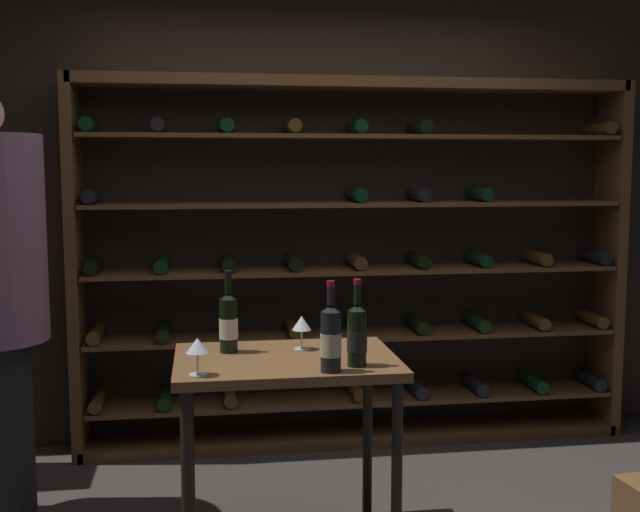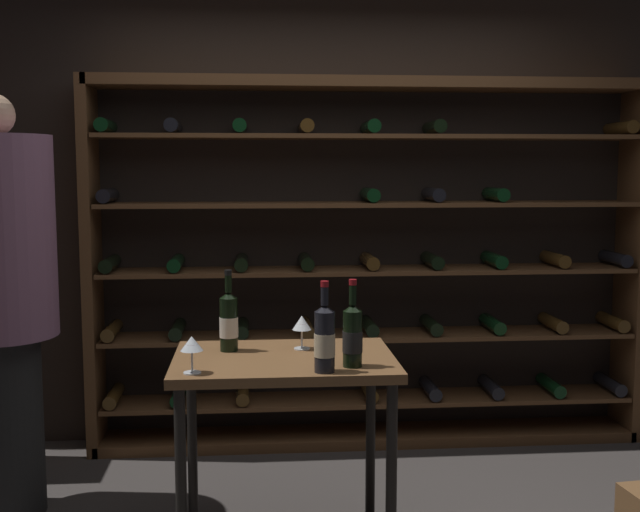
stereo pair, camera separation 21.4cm
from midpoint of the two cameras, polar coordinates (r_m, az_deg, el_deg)
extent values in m
cube|color=black|center=(4.66, 1.84, 3.09)|extent=(5.36, 0.10, 2.66)
cube|color=brown|center=(4.52, -14.95, -0.81)|extent=(0.06, 0.32, 2.10)
cube|color=brown|center=(5.02, 22.83, -0.38)|extent=(0.06, 0.32, 2.10)
cube|color=brown|center=(4.50, 5.10, 12.37)|extent=(3.13, 0.32, 0.06)
cube|color=brown|center=(4.75, 4.85, -12.92)|extent=(3.13, 0.32, 0.06)
cube|color=brown|center=(4.68, 4.88, -10.32)|extent=(3.05, 0.32, 0.02)
cylinder|color=#4C3314|center=(4.65, -13.45, -9.87)|extent=(0.08, 0.30, 0.08)
cylinder|color=black|center=(4.61, -8.88, -9.92)|extent=(0.08, 0.30, 0.08)
cylinder|color=#4C3314|center=(4.60, -4.27, -9.90)|extent=(0.08, 0.30, 0.08)
cylinder|color=#4C3314|center=(4.67, 4.88, -9.67)|extent=(0.08, 0.30, 0.08)
cylinder|color=black|center=(4.74, 9.30, -9.48)|extent=(0.08, 0.30, 0.08)
cylinder|color=black|center=(4.84, 13.56, -9.24)|extent=(0.08, 0.30, 0.08)
cylinder|color=black|center=(4.97, 17.62, -8.96)|extent=(0.08, 0.30, 0.08)
cylinder|color=black|center=(5.11, 21.45, -8.66)|extent=(0.08, 0.30, 0.08)
cube|color=brown|center=(4.59, 4.92, -5.77)|extent=(3.05, 0.32, 0.02)
cylinder|color=#4C3314|center=(4.56, -13.57, -5.29)|extent=(0.08, 0.30, 0.08)
cylinder|color=black|center=(4.52, -8.97, -5.29)|extent=(0.08, 0.30, 0.08)
cylinder|color=black|center=(4.51, -4.31, -5.26)|extent=(0.08, 0.30, 0.08)
cylinder|color=#4C3314|center=(4.53, 0.34, -5.19)|extent=(0.08, 0.30, 0.08)
cylinder|color=black|center=(4.57, 4.93, -5.10)|extent=(0.08, 0.30, 0.08)
cylinder|color=black|center=(4.65, 9.39, -4.97)|extent=(0.08, 0.30, 0.08)
cylinder|color=black|center=(4.75, 13.68, -4.82)|extent=(0.08, 0.30, 0.08)
cylinder|color=#4C3314|center=(4.88, 17.77, -4.65)|extent=(0.08, 0.30, 0.08)
cylinder|color=#4C3314|center=(5.03, 21.63, -4.47)|extent=(0.08, 0.30, 0.08)
cube|color=brown|center=(4.52, 4.97, -1.06)|extent=(3.05, 0.32, 0.02)
cylinder|color=black|center=(4.50, -13.70, -0.55)|extent=(0.08, 0.30, 0.08)
cylinder|color=black|center=(4.46, -9.05, -0.51)|extent=(0.08, 0.30, 0.08)
cylinder|color=black|center=(4.45, -4.35, -0.46)|extent=(0.08, 0.30, 0.08)
cylinder|color=black|center=(4.47, 0.35, -0.41)|extent=(0.08, 0.30, 0.08)
cylinder|color=#4C3314|center=(4.51, 4.98, -0.37)|extent=(0.08, 0.30, 0.08)
cylinder|color=black|center=(4.59, 9.48, -0.32)|extent=(0.08, 0.30, 0.08)
cylinder|color=black|center=(4.69, 13.81, -0.27)|extent=(0.08, 0.30, 0.08)
cylinder|color=#4C3314|center=(4.82, 17.93, -0.22)|extent=(0.08, 0.30, 0.08)
cylinder|color=black|center=(4.98, 21.82, -0.17)|extent=(0.08, 0.30, 0.08)
cube|color=brown|center=(4.49, 5.02, 3.76)|extent=(3.05, 0.32, 0.02)
cylinder|color=black|center=(4.47, -13.83, 4.29)|extent=(0.08, 0.30, 0.08)
cylinder|color=black|center=(4.48, 5.02, 4.46)|extent=(0.08, 0.30, 0.08)
cylinder|color=black|center=(4.56, 9.57, 4.43)|extent=(0.08, 0.30, 0.08)
cylinder|color=black|center=(4.66, 13.94, 4.37)|extent=(0.08, 0.30, 0.08)
cube|color=brown|center=(4.48, 5.06, 8.61)|extent=(3.05, 0.32, 0.02)
cylinder|color=black|center=(4.47, -13.97, 9.16)|extent=(0.08, 0.30, 0.08)
cylinder|color=black|center=(4.43, -9.23, 9.29)|extent=(0.08, 0.30, 0.08)
cylinder|color=black|center=(4.42, -4.44, 9.36)|extent=(0.08, 0.30, 0.08)
cylinder|color=#4C3314|center=(4.44, 0.35, 9.37)|extent=(0.08, 0.30, 0.08)
cylinder|color=black|center=(4.49, 5.07, 9.32)|extent=(0.08, 0.30, 0.08)
cylinder|color=black|center=(4.56, 9.66, 9.20)|extent=(0.08, 0.30, 0.08)
cylinder|color=#4C3314|center=(4.95, 22.19, 8.60)|extent=(0.08, 0.30, 0.08)
cube|color=brown|center=(3.26, -0.73, -7.67)|extent=(0.91, 0.65, 0.04)
cylinder|color=black|center=(3.13, -8.05, -16.35)|extent=(0.04, 0.04, 0.79)
cylinder|color=black|center=(3.19, 7.20, -15.90)|extent=(0.04, 0.04, 0.79)
cylinder|color=black|center=(3.64, -7.57, -13.01)|extent=(0.04, 0.04, 0.79)
cylinder|color=black|center=(3.69, 5.39, -12.71)|extent=(0.04, 0.04, 0.79)
cylinder|color=black|center=(3.94, -20.30, -11.45)|extent=(0.32, 0.32, 0.84)
cylinder|color=black|center=(3.35, -4.82, -4.99)|extent=(0.08, 0.08, 0.23)
cone|color=black|center=(3.32, -4.84, -2.86)|extent=(0.08, 0.08, 0.03)
cylinder|color=black|center=(3.32, -4.85, -2.02)|extent=(0.03, 0.03, 0.07)
cylinder|color=black|center=(3.31, -4.85, -1.21)|extent=(0.03, 0.03, 0.02)
cylinder|color=silver|center=(3.35, -4.81, -5.18)|extent=(0.08, 0.08, 0.09)
cylinder|color=black|center=(3.08, 4.38, -6.03)|extent=(0.08, 0.08, 0.22)
cone|color=black|center=(3.06, 4.40, -3.79)|extent=(0.08, 0.08, 0.03)
cylinder|color=black|center=(3.05, 4.41, -2.84)|extent=(0.03, 0.03, 0.08)
cylinder|color=maroon|center=(3.04, 4.42, -1.92)|extent=(0.03, 0.03, 0.02)
cylinder|color=black|center=(3.09, 4.38, -6.23)|extent=(0.08, 0.08, 0.08)
cylinder|color=black|center=(3.00, 2.40, -6.26)|extent=(0.08, 0.08, 0.23)
cone|color=black|center=(2.97, 2.41, -3.84)|extent=(0.08, 0.08, 0.03)
cylinder|color=black|center=(2.96, 2.41, -2.93)|extent=(0.03, 0.03, 0.07)
cylinder|color=maroon|center=(2.96, 2.42, -2.05)|extent=(0.03, 0.03, 0.02)
cylinder|color=#C6B28C|center=(3.00, 2.39, -6.48)|extent=(0.08, 0.08, 0.09)
cylinder|color=silver|center=(3.02, -7.24, -8.42)|extent=(0.07, 0.07, 0.00)
cylinder|color=silver|center=(3.01, -7.26, -7.61)|extent=(0.01, 0.01, 0.08)
cone|color=silver|center=(3.00, -7.28, -6.33)|extent=(0.09, 0.09, 0.06)
cylinder|color=#590A14|center=(3.00, -7.27, -6.55)|extent=(0.05, 0.05, 0.02)
cylinder|color=silver|center=(3.39, 0.50, -6.75)|extent=(0.07, 0.07, 0.00)
cylinder|color=silver|center=(3.38, 0.50, -6.04)|extent=(0.01, 0.01, 0.08)
cone|color=silver|center=(3.36, 0.50, -4.87)|extent=(0.08, 0.08, 0.06)
cylinder|color=#590A14|center=(3.37, 0.50, -5.09)|extent=(0.04, 0.04, 0.02)
camera|label=1|loc=(0.11, -88.14, 0.21)|focal=44.07mm
camera|label=2|loc=(0.11, 91.86, -0.21)|focal=44.07mm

